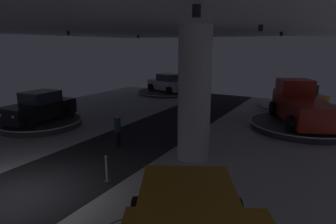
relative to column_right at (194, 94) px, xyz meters
name	(u,v)px	position (x,y,z in m)	size (l,w,h in m)	color
ground	(16,199)	(-3.46, -5.88, -2.77)	(24.00, 44.00, 0.06)	#B2B2B7
column_right	(194,94)	(0.00, 0.00, 0.00)	(1.36, 1.36, 5.50)	silver
display_platform_mid_left	(41,123)	(-9.95, -0.04, -2.54)	(4.72, 4.72, 0.37)	#333338
display_car_mid_left	(40,107)	(-9.95, -0.01, -1.61)	(2.46, 4.34, 1.71)	black
display_platform_deep_left	(167,92)	(-9.31, 14.11, -2.62)	(5.91, 5.91, 0.23)	#333338
display_car_deep_left	(167,83)	(-9.28, 14.10, -1.75)	(4.56, 3.29, 1.71)	silver
display_platform_far_right	(301,125)	(3.64, 6.95, -2.54)	(5.68, 5.68, 0.38)	#333338
pickup_truck_far_right	(301,106)	(3.52, 7.25, -1.44)	(4.21, 5.70, 2.30)	maroon
display_platform_deep_right	(297,107)	(2.93, 12.68, -2.62)	(5.75, 5.75, 0.23)	silver
display_car_deep_right	(299,96)	(2.95, 12.66, -1.75)	(4.06, 4.38, 1.71)	#B77519
visitor_walking_near	(117,128)	(-3.67, -0.55, -1.84)	(0.32, 0.32, 1.59)	black
stanchion_b	(107,172)	(-1.68, -3.60, -2.38)	(0.28, 0.28, 1.01)	#333338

